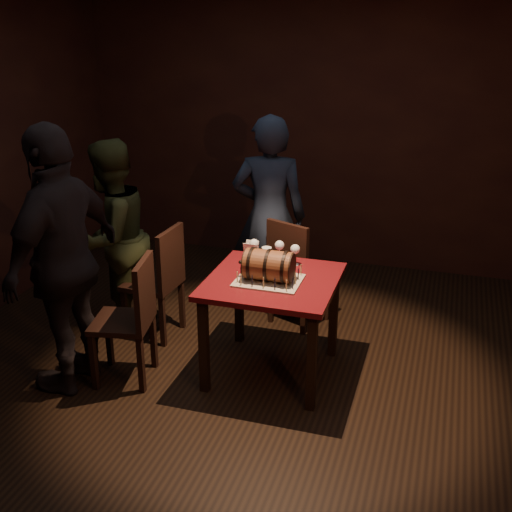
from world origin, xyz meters
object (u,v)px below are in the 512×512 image
wine_glass_mid (279,246)px  chair_left_front (132,314)px  person_left_front (64,261)px  pub_table (272,293)px  person_back (269,216)px  pint_of_ale (267,257)px  barrel_cake (269,265)px  person_left_rear (111,238)px  wine_glass_left (254,245)px  chair_back (294,267)px  chair_left_rear (161,276)px  wine_glass_right (295,250)px

wine_glass_mid → chair_left_front: bearing=-140.2°
wine_glass_mid → person_left_front: 1.55m
pub_table → person_back: size_ratio=0.52×
person_back → person_left_front: bearing=46.9°
pint_of_ale → person_left_front: (-1.21, -0.74, 0.11)m
pub_table → barrel_cake: barrel_cake is taller
person_left_rear → person_left_front: bearing=20.9°
wine_glass_left → person_left_front: person_left_front is taller
person_left_rear → chair_back: bearing=121.3°
chair_left_rear → pub_table: bearing=-15.8°
wine_glass_mid → person_left_rear: 1.40m
chair_left_front → person_left_front: (-0.40, -0.16, 0.41)m
barrel_cake → person_left_front: 1.39m
chair_back → chair_left_rear: same height
pint_of_ale → wine_glass_right: bearing=26.1°
barrel_cake → person_left_front: person_left_front is taller
wine_glass_left → chair_left_rear: 0.85m
person_left_front → pint_of_ale: bearing=126.7°
pint_of_ale → chair_back: bearing=83.5°
wine_glass_right → pub_table: bearing=-106.3°
chair_left_rear → person_left_front: bearing=-110.1°
wine_glass_right → person_left_front: (-1.40, -0.84, 0.07)m
wine_glass_right → chair_left_rear: bearing=-179.3°
chair_left_rear → wine_glass_right: bearing=0.7°
pub_table → pint_of_ale: (-0.10, 0.20, 0.18)m
barrel_cake → person_back: (-0.31, 1.07, -0.00)m
barrel_cake → person_left_front: (-1.30, -0.49, 0.07)m
person_back → person_left_front: size_ratio=0.93×
pint_of_ale → person_left_front: person_left_front is taller
pub_table → chair_back: bearing=92.7°
chair_back → barrel_cake: bearing=-88.4°
wine_glass_left → person_left_rear: (-1.20, -0.01, -0.07)m
pint_of_ale → person_left_front: 1.42m
wine_glass_right → chair_left_rear: chair_left_rear is taller
pint_of_ale → person_back: 0.84m
barrel_cake → wine_glass_mid: (-0.03, 0.39, -0.00)m
pub_table → chair_back: chair_back is taller
wine_glass_left → wine_glass_mid: size_ratio=1.00×
barrel_cake → pint_of_ale: 0.28m
person_left_front → wine_glass_left: bearing=133.7°
wine_glass_left → person_left_rear: bearing=-179.5°
person_left_rear → wine_glass_left: bearing=102.8°
wine_glass_right → chair_left_front: bearing=-145.9°
person_left_rear → chair_left_front: bearing=49.6°
pub_table → chair_left_rear: chair_left_rear is taller
pint_of_ale → person_back: (-0.22, 0.81, 0.04)m
wine_glass_mid → pub_table: bearing=-82.6°
wine_glass_mid → chair_left_rear: size_ratio=0.17×
chair_left_rear → person_left_rear: (-0.43, 0.02, 0.27)m
wine_glass_right → chair_left_front: size_ratio=0.17×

